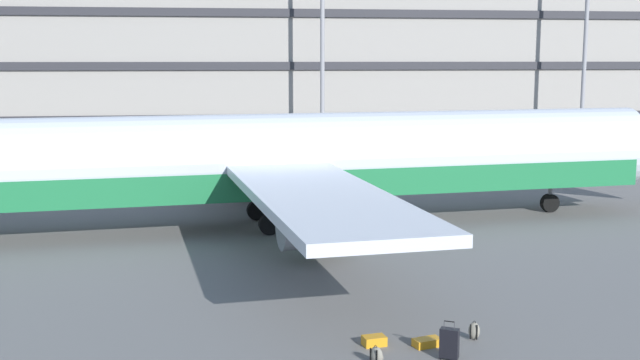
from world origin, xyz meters
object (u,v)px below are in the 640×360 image
(suitcase_black, at_px, (374,341))
(suitcase_red, at_px, (449,343))
(airliner, at_px, (283,160))
(backpack_small, at_px, (377,356))
(suitcase_silver, at_px, (427,342))
(backpack_upright, at_px, (474,331))

(suitcase_black, height_order, suitcase_red, suitcase_red)
(airliner, bearing_deg, suitcase_red, -80.66)
(suitcase_black, relative_size, backpack_small, 1.35)
(airliner, relative_size, suitcase_silver, 49.64)
(suitcase_red, bearing_deg, backpack_upright, 50.11)
(backpack_small, bearing_deg, backpack_upright, 24.49)
(suitcase_silver, xyz_separation_m, backpack_upright, (1.40, 0.34, 0.13))
(suitcase_black, height_order, backpack_upright, backpack_upright)
(suitcase_red, height_order, backpack_upright, suitcase_red)
(suitcase_black, relative_size, suitcase_silver, 0.83)
(airliner, distance_m, suitcase_red, 17.10)
(suitcase_silver, bearing_deg, airliner, 98.83)
(suitcase_silver, bearing_deg, suitcase_red, -72.85)
(airliner, height_order, backpack_upright, airliner)
(suitcase_black, distance_m, suitcase_silver, 1.40)
(suitcase_silver, relative_size, backpack_upright, 1.53)
(suitcase_red, distance_m, backpack_small, 1.89)
(suitcase_red, distance_m, backpack_upright, 1.73)
(suitcase_black, distance_m, backpack_small, 1.29)
(backpack_upright, bearing_deg, suitcase_silver, -166.51)
(suitcase_red, bearing_deg, suitcase_silver, 107.15)
(backpack_small, xyz_separation_m, backpack_upright, (2.98, 1.36, 0.02))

